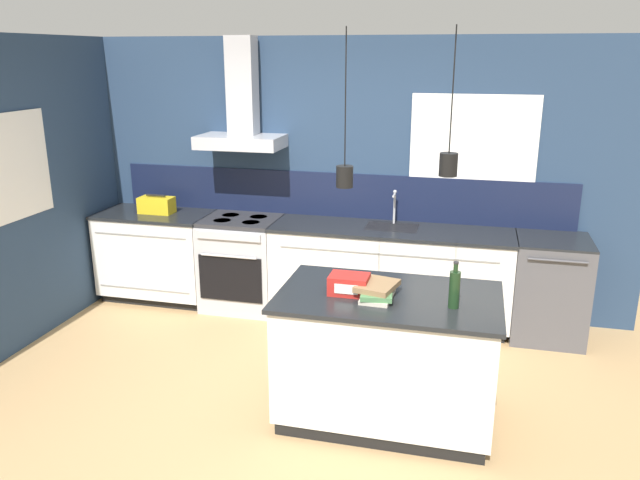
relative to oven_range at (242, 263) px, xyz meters
name	(u,v)px	position (x,y,z in m)	size (l,w,h in m)	color
ground_plane	(276,405)	(0.89, -1.69, -0.46)	(16.00, 16.00, 0.00)	tan
wall_back	(332,171)	(0.84, 0.32, 0.90)	(5.60, 2.09, 2.60)	navy
wall_left	(29,191)	(-1.54, -0.99, 0.85)	(0.08, 3.80, 2.60)	navy
counter_run_left	(158,255)	(-0.92, 0.01, 0.01)	(1.13, 0.64, 0.91)	black
counter_run_sink	(390,274)	(1.46, 0.01, 0.01)	(2.22, 0.64, 1.23)	black
oven_range	(242,263)	(0.00, 0.00, 0.00)	(0.73, 0.66, 0.91)	#B5B5BA
dishwasher	(549,288)	(2.88, 0.00, 0.00)	(0.62, 0.65, 0.91)	#4C4C51
kitchen_island	(387,356)	(1.67, -1.63, 0.00)	(1.47, 0.90, 0.91)	black
bottle_on_island	(454,289)	(2.10, -1.74, 0.58)	(0.07, 0.07, 0.30)	#193319
book_stack	(377,290)	(1.60, -1.69, 0.50)	(0.29, 0.35, 0.09)	beige
red_supply_box	(349,284)	(1.41, -1.66, 0.52)	(0.26, 0.19, 0.13)	red
yellow_toolbox	(157,205)	(-0.89, 0.00, 0.54)	(0.34, 0.18, 0.19)	gold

